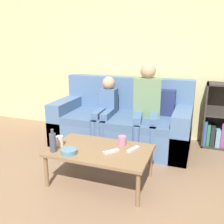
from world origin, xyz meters
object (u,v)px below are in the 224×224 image
coffee_table (100,152)px  couch (122,123)px  person_adult (147,101)px  bottle (53,142)px  cup_near (122,141)px  tv_remote_0 (133,149)px  tv_remote_1 (111,152)px  cup_far (60,141)px  person_child (106,107)px  snack_bowl (69,151)px

coffee_table → couch: bearing=95.4°
person_adult → bottle: bearing=-129.4°
coffee_table → cup_near: size_ratio=10.12×
tv_remote_0 → tv_remote_1: (-0.20, -0.13, 0.00)m
bottle → cup_far: bearing=97.2°
tv_remote_0 → bottle: (-0.75, -0.31, 0.09)m
coffee_table → cup_far: bearing=-172.5°
tv_remote_1 → cup_far: bearing=-137.2°
person_child → cup_far: size_ratio=9.12×
person_child → cup_far: person_child is taller
person_child → bottle: bearing=-98.5°
cup_near → tv_remote_1: 0.23m
snack_bowl → couch: bearing=83.3°
cup_far → bottle: 0.16m
couch → bottle: 1.33m
tv_remote_0 → cup_near: bearing=171.1°
tv_remote_0 → snack_bowl: (-0.58, -0.29, 0.01)m
coffee_table → snack_bowl: bearing=-141.4°
person_adult → tv_remote_0: person_adult is taller
snack_bowl → cup_far: bearing=143.5°
tv_remote_1 → bottle: size_ratio=0.67×
couch → tv_remote_1: 1.14m
coffee_table → person_child: 1.01m
person_child → cup_far: (-0.14, -0.99, -0.14)m
person_adult → cup_far: (-0.71, -1.04, -0.26)m
person_child → bottle: (-0.12, -1.15, -0.09)m
tv_remote_0 → tv_remote_1: same height
cup_far → tv_remote_0: (0.77, 0.15, -0.04)m
couch → snack_bowl: 1.28m
couch → coffee_table: (0.10, -1.07, 0.03)m
person_adult → person_child: (-0.57, -0.05, -0.12)m
coffee_table → bottle: 0.49m
person_adult → cup_near: size_ratio=11.44×
cup_far → tv_remote_1: 0.58m
cup_far → tv_remote_0: bearing=10.9°
person_adult → snack_bowl: 1.32m
cup_far → coffee_table: bearing=7.5°
tv_remote_0 → tv_remote_1: 0.23m
coffee_table → person_adult: (0.26, 0.98, 0.35)m
coffee_table → tv_remote_1: tv_remote_1 is taller
coffee_table → tv_remote_0: tv_remote_0 is taller
person_child → tv_remote_1: (0.44, -0.97, -0.18)m
tv_remote_1 → snack_bowl: (-0.39, -0.16, 0.01)m
couch → bottle: size_ratio=8.00×
person_adult → bottle: size_ratio=4.90×
person_child → cup_near: person_child is taller
snack_bowl → bottle: size_ratio=0.66×
couch → person_adult: (0.37, -0.09, 0.37)m
person_adult → tv_remote_1: (-0.13, -1.02, -0.30)m
person_adult → tv_remote_0: 0.94m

